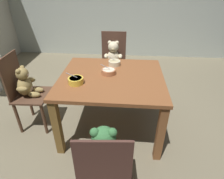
{
  "coord_description": "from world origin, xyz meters",
  "views": [
    {
      "loc": [
        0.16,
        -1.82,
        1.66
      ],
      "look_at": [
        0.0,
        0.05,
        0.51
      ],
      "focal_mm": 30.07,
      "sensor_mm": 36.0,
      "label": 1
    }
  ],
  "objects": [
    {
      "name": "porridge_bowl_terracotta_center",
      "position": [
        -0.04,
        0.06,
        0.74
      ],
      "size": [
        0.16,
        0.16,
        0.13
      ],
      "color": "#B67049",
      "rests_on": "dining_table"
    },
    {
      "name": "ground_plane",
      "position": [
        0.0,
        0.0,
        -0.02
      ],
      "size": [
        5.2,
        5.2,
        0.04
      ],
      "color": "#736A52"
    },
    {
      "name": "dining_table",
      "position": [
        0.0,
        0.0,
        0.6
      ],
      "size": [
        1.14,
        1.01,
        0.71
      ],
      "color": "brown",
      "rests_on": "ground_plane"
    },
    {
      "name": "teddy_chair_near_left",
      "position": [
        -1.0,
        -0.04,
        0.55
      ],
      "size": [
        0.39,
        0.41,
        0.94
      ],
      "rotation": [
        0.0,
        0.0,
        0.03
      ],
      "color": "#503524",
      "rests_on": "ground_plane"
    },
    {
      "name": "porridge_bowl_cream_far_center",
      "position": [
        0.01,
        0.3,
        0.74
      ],
      "size": [
        0.15,
        0.14,
        0.13
      ],
      "color": "beige",
      "rests_on": "dining_table"
    },
    {
      "name": "porridge_bowl_yellow_near_left",
      "position": [
        -0.35,
        -0.19,
        0.75
      ],
      "size": [
        0.16,
        0.16,
        0.14
      ],
      "color": "yellow",
      "rests_on": "dining_table"
    },
    {
      "name": "teddy_chair_near_front",
      "position": [
        0.03,
        -0.94,
        0.56
      ],
      "size": [
        0.43,
        0.43,
        0.85
      ],
      "rotation": [
        0.0,
        0.0,
        1.65
      ],
      "color": "#4A2D25",
      "rests_on": "ground_plane"
    },
    {
      "name": "teddy_chair_far_center",
      "position": [
        -0.05,
        0.94,
        0.56
      ],
      "size": [
        0.42,
        0.37,
        0.93
      ],
      "rotation": [
        0.0,
        0.0,
        -1.56
      ],
      "color": "#4B3125",
      "rests_on": "ground_plane"
    }
  ]
}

